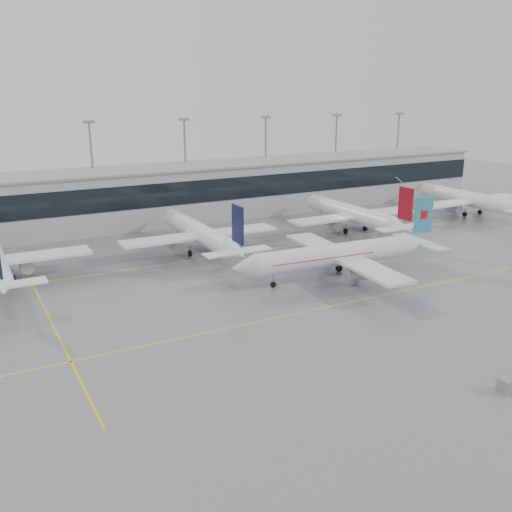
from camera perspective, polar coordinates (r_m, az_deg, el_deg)
ground at (r=77.92m, az=4.21°, el=-5.74°), size 320.00×320.00×0.00m
taxi_line_main at (r=77.92m, az=4.21°, el=-5.73°), size 120.00×0.25×0.01m
taxi_line_north at (r=103.00m, az=-4.76°, el=-0.17°), size 120.00×0.25×0.01m
taxi_line_cross at (r=81.65m, az=-20.03°, el=-5.68°), size 0.25×60.00×0.01m
terminal at (r=130.83m, az=-10.50°, el=5.89°), size 180.00×15.00×12.00m
terminal_glass at (r=123.51m, az=-9.44°, el=6.04°), size 180.00×0.20×5.00m
terminal_roof at (r=129.87m, az=-10.65°, el=8.58°), size 182.00×16.00×0.40m
light_masts at (r=135.41m, az=-11.47°, el=9.34°), size 156.40×1.00×22.60m
air_canada_jet at (r=92.17m, az=8.59°, el=0.16°), size 37.64×30.48×11.94m
parked_jet_c at (r=105.30m, az=-5.61°, el=2.27°), size 29.64×36.96×11.72m
parked_jet_d at (r=122.69m, az=9.65°, el=4.15°), size 29.64×36.96×11.72m
parked_jet_e at (r=146.52m, az=20.60°, el=5.32°), size 29.64×36.96×11.72m
gse_unit at (r=63.76m, az=23.79°, el=-11.77°), size 1.55×1.45×1.44m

